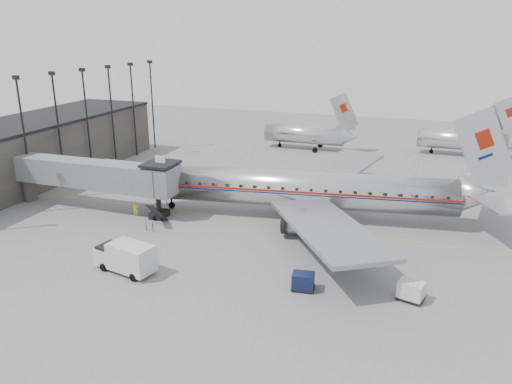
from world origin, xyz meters
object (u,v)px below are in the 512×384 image
(airliner, at_px, (310,190))
(service_van, at_px, (125,256))
(baggage_cart_navy, at_px, (303,281))
(baggage_cart_white, at_px, (411,290))
(ramp_worker, at_px, (136,209))

(airliner, xyz_separation_m, service_van, (-12.23, -18.19, -1.91))
(service_van, bearing_deg, airliner, 68.22)
(baggage_cart_navy, distance_m, baggage_cart_white, 8.52)
(baggage_cart_navy, bearing_deg, service_van, -179.86)
(ramp_worker, bearing_deg, airliner, 10.48)
(baggage_cart_navy, xyz_separation_m, ramp_worker, (-22.18, 10.12, 0.08))
(airliner, distance_m, baggage_cart_navy, 16.78)
(service_van, bearing_deg, baggage_cart_white, 19.67)
(service_van, distance_m, baggage_cart_navy, 15.72)
(airliner, height_order, service_van, airliner)
(airliner, distance_m, service_van, 22.00)
(airliner, bearing_deg, baggage_cart_white, -60.25)
(airliner, bearing_deg, service_van, -132.31)
(baggage_cart_white, bearing_deg, ramp_worker, 179.60)
(service_van, distance_m, baggage_cart_white, 24.23)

